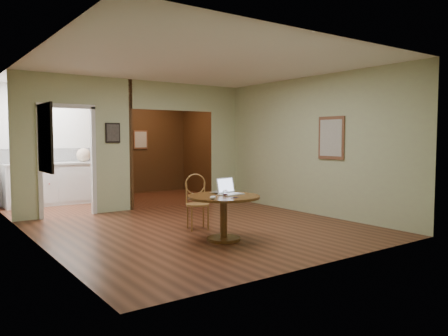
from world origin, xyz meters
TOP-DOWN VIEW (x-y plane):
  - floor at (0.00, 0.00)m, footprint 5.00×5.00m
  - room_shell at (-0.47, 3.10)m, footprint 5.20×7.50m
  - dining_table at (-0.22, -0.83)m, footprint 1.06×1.06m
  - chair at (-0.10, 0.11)m, footprint 0.48×0.48m
  - open_laptop at (-0.07, -0.75)m, footprint 0.38×0.35m
  - closed_laptop at (-0.08, -0.56)m, footprint 0.39×0.35m
  - mouse at (-0.56, -1.05)m, footprint 0.13×0.10m
  - wine_glass at (-0.22, -0.87)m, footprint 0.08×0.08m
  - pen at (-0.24, -1.12)m, footprint 0.13×0.02m
  - kitchen_cabinet at (-1.35, 4.20)m, footprint 2.06×0.60m
  - grocery_bag at (-0.65, 4.20)m, footprint 0.33×0.28m

SIDE VIEW (x-z plane):
  - floor at x=0.00m, z-range 0.00..0.00m
  - kitchen_cabinet at x=-1.35m, z-range 0.00..0.94m
  - dining_table at x=-0.22m, z-range 0.16..0.82m
  - chair at x=-0.10m, z-range 0.05..0.96m
  - pen at x=-0.24m, z-range 0.66..0.67m
  - closed_laptop at x=-0.08m, z-range 0.66..0.69m
  - mouse at x=-0.56m, z-range 0.66..0.71m
  - wine_glass at x=-0.22m, z-range 0.66..0.75m
  - open_laptop at x=-0.07m, z-range 0.60..0.85m
  - grocery_bag at x=-0.65m, z-range 0.94..1.26m
  - room_shell at x=-0.47m, z-range -1.21..3.79m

